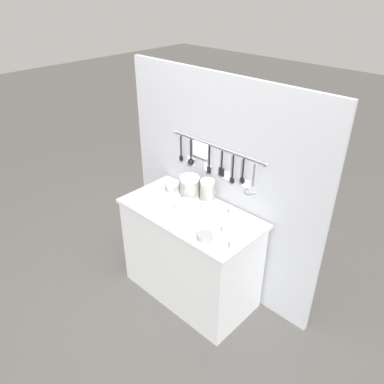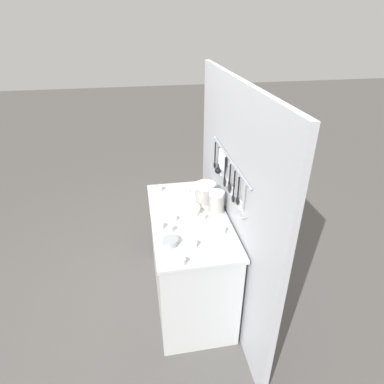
% 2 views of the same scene
% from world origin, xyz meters
% --- Properties ---
extents(ground_plane, '(20.00, 20.00, 0.00)m').
position_xyz_m(ground_plane, '(0.00, 0.00, 0.00)').
color(ground_plane, '#514F4C').
extents(counter, '(1.19, 0.61, 0.88)m').
position_xyz_m(counter, '(0.00, 0.00, 0.44)').
color(counter, '#B7BABC').
rests_on(counter, ground).
extents(back_wall, '(1.99, 0.11, 1.93)m').
position_xyz_m(back_wall, '(-0.00, 0.34, 0.97)').
color(back_wall, '#A8AAB2').
rests_on(back_wall, ground).
extents(bowl_stack_back_corner, '(0.17, 0.17, 0.19)m').
position_xyz_m(bowl_stack_back_corner, '(-0.17, 0.17, 0.98)').
color(bowl_stack_back_corner, white).
rests_on(bowl_stack_back_corner, counter).
extents(bowl_stack_tall_left, '(0.12, 0.12, 0.10)m').
position_xyz_m(bowl_stack_tall_left, '(-0.33, 0.12, 0.93)').
color(bowl_stack_tall_left, white).
rests_on(bowl_stack_tall_left, counter).
extents(bowl_stack_wide_centre, '(0.12, 0.12, 0.19)m').
position_xyz_m(bowl_stack_wide_centre, '(-0.02, 0.22, 0.98)').
color(bowl_stack_wide_centre, white).
rests_on(bowl_stack_wide_centre, counter).
extents(plate_stack, '(0.19, 0.19, 0.06)m').
position_xyz_m(plate_stack, '(-0.04, 0.00, 0.91)').
color(plate_stack, white).
rests_on(plate_stack, counter).
extents(steel_mixing_bowl, '(0.11, 0.11, 0.04)m').
position_xyz_m(steel_mixing_bowl, '(0.32, -0.19, 0.90)').
color(steel_mixing_bowl, '#93969E').
rests_on(steel_mixing_bowl, counter).
extents(cup_edge_near, '(0.05, 0.05, 0.05)m').
position_xyz_m(cup_edge_near, '(0.27, 0.20, 0.91)').
color(cup_edge_near, white).
rests_on(cup_edge_near, counter).
extents(cup_back_right, '(0.05, 0.05, 0.05)m').
position_xyz_m(cup_back_right, '(0.18, -0.17, 0.91)').
color(cup_back_right, white).
rests_on(cup_back_right, counter).
extents(cup_mid_row, '(0.05, 0.05, 0.05)m').
position_xyz_m(cup_mid_row, '(0.13, -0.24, 0.91)').
color(cup_mid_row, white).
rests_on(cup_mid_row, counter).
extents(cup_centre, '(0.05, 0.05, 0.05)m').
position_xyz_m(cup_centre, '(-0.47, -0.20, 0.91)').
color(cup_centre, white).
rests_on(cup_centre, counter).
extents(cup_beside_plates, '(0.05, 0.05, 0.05)m').
position_xyz_m(cup_beside_plates, '(0.05, -0.13, 0.91)').
color(cup_beside_plates, white).
rests_on(cup_beside_plates, counter).
extents(cup_front_right, '(0.05, 0.05, 0.05)m').
position_xyz_m(cup_front_right, '(0.06, 0.10, 0.91)').
color(cup_front_right, white).
rests_on(cup_front_right, counter).
extents(cup_back_left, '(0.05, 0.05, 0.05)m').
position_xyz_m(cup_back_left, '(0.55, -0.14, 0.91)').
color(cup_back_left, white).
rests_on(cup_back_left, counter).
extents(cup_front_left, '(0.05, 0.05, 0.05)m').
position_xyz_m(cup_front_left, '(0.39, -0.03, 0.91)').
color(cup_front_left, white).
rests_on(cup_front_left, counter).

